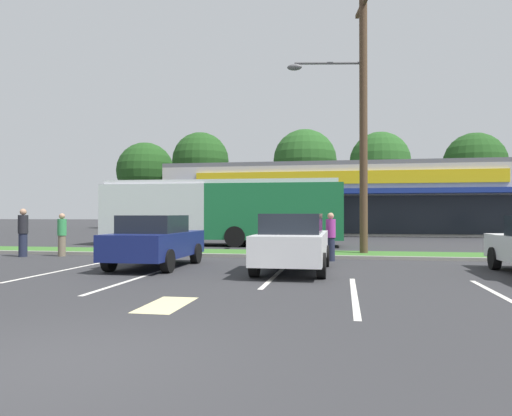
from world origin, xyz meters
TOP-DOWN VIEW (x-y plane):
  - ground_plane at (0.00, 0.00)m, footprint 240.00×240.00m
  - grass_median at (0.00, 14.00)m, footprint 56.00×2.20m
  - curb_lip at (0.00, 12.78)m, footprint 56.00×0.24m
  - parking_stripe_0 at (-4.71, 7.71)m, footprint 0.12×4.80m
  - parking_stripe_1 at (-1.96, 6.41)m, footprint 0.12×4.80m
  - parking_stripe_2 at (1.33, 7.83)m, footprint 0.12×4.80m
  - parking_stripe_3 at (3.27, 5.12)m, footprint 0.12×4.80m
  - parking_stripe_4 at (6.07, 5.25)m, footprint 0.12×4.80m
  - lot_arrow at (-0.01, 3.46)m, footprint 0.70×1.60m
  - storefront_building at (3.14, 35.05)m, footprint 26.86×11.46m
  - tree_far_left at (-17.95, 45.09)m, footprint 6.13×6.13m
  - tree_left at (-11.36, 43.64)m, footprint 5.77×5.77m
  - tree_mid_left at (-0.92, 46.71)m, footprint 6.62×6.62m
  - tree_mid at (6.54, 43.73)m, footprint 5.79×5.79m
  - tree_mid_right at (15.17, 43.85)m, footprint 5.74×5.74m
  - utility_pole at (3.67, 14.14)m, footprint 3.11×2.39m
  - city_bus at (-2.93, 19.11)m, footprint 12.06×2.87m
  - bus_stop_bench at (-4.12, 11.75)m, footprint 1.60×0.45m
  - car_0 at (-2.45, 9.09)m, footprint 1.91×4.14m
  - car_3 at (1.69, 8.74)m, footprint 1.89×4.45m
  - pedestrian_near_bench at (2.63, 11.97)m, footprint 0.33×0.33m
  - pedestrian_by_pole at (-8.64, 11.63)m, footprint 0.36×0.36m
  - pedestrian_mid at (-7.32, 12.05)m, footprint 0.32×0.32m

SIDE VIEW (x-z plane):
  - ground_plane at x=0.00m, z-range 0.00..0.00m
  - parking_stripe_0 at x=-4.71m, z-range 0.00..0.01m
  - parking_stripe_1 at x=-1.96m, z-range 0.00..0.01m
  - parking_stripe_2 at x=1.33m, z-range 0.00..0.01m
  - parking_stripe_3 at x=3.27m, z-range 0.00..0.01m
  - parking_stripe_4 at x=6.07m, z-range 0.00..0.01m
  - lot_arrow at x=-0.01m, z-range 0.00..0.01m
  - grass_median at x=0.00m, z-range 0.00..0.12m
  - curb_lip at x=0.00m, z-range 0.00..0.12m
  - bus_stop_bench at x=-4.12m, z-range 0.03..0.98m
  - car_0 at x=-2.45m, z-range 0.01..1.56m
  - car_3 at x=1.69m, z-range 0.01..1.61m
  - pedestrian_mid at x=-7.32m, z-range 0.00..1.61m
  - pedestrian_near_bench at x=2.63m, z-range 0.00..1.63m
  - pedestrian_by_pole at x=-8.64m, z-range 0.00..1.79m
  - city_bus at x=-2.93m, z-range 0.14..3.39m
  - storefront_building at x=3.14m, z-range 0.00..5.34m
  - utility_pole at x=3.67m, z-range 0.35..10.48m
  - tree_far_left at x=-17.95m, z-range 1.55..10.80m
  - tree_mid_right at x=15.17m, z-range 1.68..10.83m
  - tree_mid at x=6.54m, z-range 1.82..11.28m
  - tree_left at x=-11.36m, z-range 2.05..11.96m
  - tree_mid_left at x=-0.92m, z-range 1.90..12.34m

